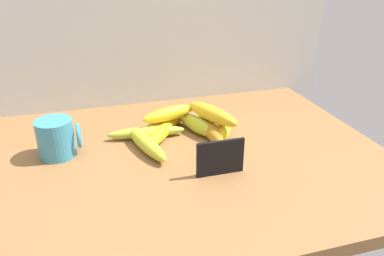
% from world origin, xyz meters
% --- Properties ---
extents(counter_top, '(1.10, 0.76, 0.03)m').
position_xyz_m(counter_top, '(0.00, 0.00, 0.01)').
color(counter_top, brown).
rests_on(counter_top, ground).
extents(back_wall, '(1.30, 0.02, 0.70)m').
position_xyz_m(back_wall, '(0.00, 0.39, 0.35)').
color(back_wall, silver).
rests_on(back_wall, ground).
extents(chalkboard_sign, '(0.11, 0.02, 0.08)m').
position_xyz_m(chalkboard_sign, '(0.10, -0.10, 0.07)').
color(chalkboard_sign, black).
rests_on(chalkboard_sign, counter_top).
extents(coffee_mug, '(0.10, 0.09, 0.09)m').
position_xyz_m(coffee_mug, '(-0.25, 0.09, 0.08)').
color(coffee_mug, teal).
rests_on(coffee_mug, counter_top).
extents(banana_0, '(0.21, 0.05, 0.03)m').
position_xyz_m(banana_0, '(-0.03, 0.12, 0.05)').
color(banana_0, '#A6BA34').
rests_on(banana_0, counter_top).
extents(banana_1, '(0.10, 0.16, 0.04)m').
position_xyz_m(banana_1, '(0.18, 0.09, 0.05)').
color(banana_1, yellow).
rests_on(banana_1, counter_top).
extents(banana_2, '(0.15, 0.18, 0.03)m').
position_xyz_m(banana_2, '(0.03, 0.19, 0.05)').
color(banana_2, yellow).
rests_on(banana_2, counter_top).
extents(banana_3, '(0.17, 0.15, 0.03)m').
position_xyz_m(banana_3, '(0.04, 0.16, 0.05)').
color(banana_3, gold).
rests_on(banana_3, counter_top).
extents(banana_4, '(0.11, 0.14, 0.04)m').
position_xyz_m(banana_4, '(0.01, 0.10, 0.05)').
color(banana_4, yellow).
rests_on(banana_4, counter_top).
extents(banana_5, '(0.04, 0.19, 0.04)m').
position_xyz_m(banana_5, '(0.14, 0.08, 0.05)').
color(banana_5, '#A17219').
rests_on(banana_5, counter_top).
extents(banana_6, '(0.09, 0.16, 0.04)m').
position_xyz_m(banana_6, '(0.12, 0.12, 0.05)').
color(banana_6, '#AFBF2A').
rests_on(banana_6, counter_top).
extents(banana_7, '(0.09, 0.20, 0.04)m').
position_xyz_m(banana_7, '(-0.04, 0.05, 0.05)').
color(banana_7, gold).
rests_on(banana_7, counter_top).
extents(banana_8, '(0.11, 0.19, 0.04)m').
position_xyz_m(banana_8, '(0.15, 0.09, 0.09)').
color(banana_8, yellow).
rests_on(banana_8, banana_5).
extents(banana_9, '(0.16, 0.08, 0.04)m').
position_xyz_m(banana_9, '(0.04, 0.15, 0.08)').
color(banana_9, yellow).
rests_on(banana_9, banana_3).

